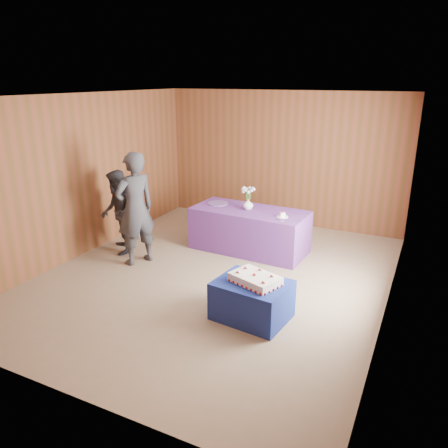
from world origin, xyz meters
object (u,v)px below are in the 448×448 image
Objects in this scene: cake_table at (252,300)px; guest_right at (118,212)px; vase at (248,204)px; guest_left at (135,209)px; serving_table at (249,230)px; sheet_cake at (255,279)px.

cake_table is 3.15m from guest_right.
vase is 0.10× the size of guest_left.
serving_table is 2.03m from guest_left.
guest_left is at bearing 26.48° from guest_right.
guest_right is (-2.01, -1.08, 0.35)m from serving_table.
guest_left is (-2.38, 0.81, 0.68)m from cake_table.
sheet_cake is (0.97, -2.12, 0.18)m from serving_table.
guest_right reaches higher than cake_table.
serving_table is 2.34m from sheet_cake.
vase is 0.13× the size of guest_right.
guest_right is (-0.56, 0.23, -0.20)m from guest_left.
cake_table is at bearing -65.55° from vase.
sheet_cake is 3.16m from guest_right.
serving_table is 10.78× the size of vase.
sheet_cake is at bearing 29.40° from guest_right.
serving_table is 1.08× the size of guest_left.
guest_right is at bearing -179.91° from sheet_cake.
guest_right is (-2.97, 1.04, 0.18)m from sheet_cake.
sheet_cake is 0.39× the size of guest_left.
serving_table is 0.47m from vase.
serving_table is at bearing 76.99° from guest_right.
serving_table is at bearing 156.04° from guest_left.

